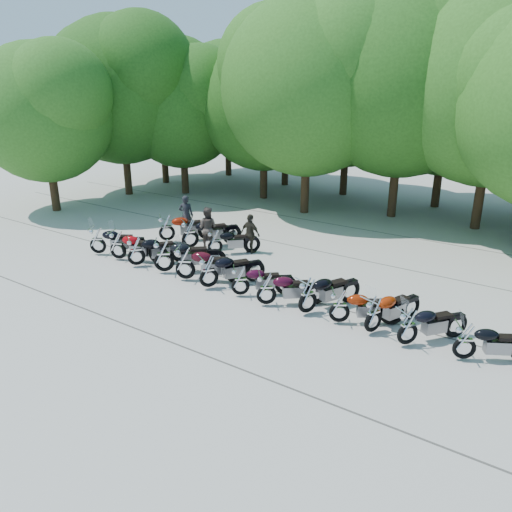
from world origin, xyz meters
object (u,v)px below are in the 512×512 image
Objects in this scene: motorcycle_4 at (185,262)px; rider_1 at (207,228)px; motorcycle_10 at (374,313)px; rider_0 at (186,215)px; motorcycle_1 at (118,244)px; motorcycle_0 at (97,239)px; motorcycle_7 at (266,288)px; motorcycle_3 at (164,254)px; motorcycle_13 at (167,227)px; motorcycle_9 at (340,305)px; motorcycle_2 at (136,250)px; motorcycle_15 at (215,241)px; motorcycle_8 at (308,294)px; motorcycle_5 at (209,271)px; motorcycle_14 at (190,233)px; motorcycle_12 at (465,340)px; motorcycle_6 at (240,280)px; rider_2 at (250,234)px; motorcycle_11 at (408,326)px.

motorcycle_4 is 1.39× the size of rider_1.
motorcycle_10 is 1.21× the size of rider_0.
motorcycle_1 is 1.33× the size of rider_1.
motorcycle_7 is at bearing -123.35° from motorcycle_0.
rider_1 reaches higher than motorcycle_3.
motorcycle_7 is 7.72m from motorcycle_13.
motorcycle_9 is 0.86× the size of motorcycle_13.
motorcycle_2 is 3.16m from motorcycle_15.
motorcycle_8 reaches higher than motorcycle_9.
motorcycle_5 is at bearing -135.60° from motorcycle_3.
motorcycle_10 is at bearing -154.17° from motorcycle_15.
motorcycle_15 is (3.89, 2.67, -0.06)m from motorcycle_0.
motorcycle_10 is 8.22m from motorcycle_15.
motorcycle_14 is (-5.66, 2.82, 0.11)m from motorcycle_7.
motorcycle_4 is at bearing -144.42° from motorcycle_2.
motorcycle_3 is 1.19× the size of motorcycle_7.
motorcycle_1 is 4.73m from motorcycle_5.
motorcycle_12 is 1.15× the size of rider_1.
motorcycle_2 is at bearing 60.03° from motorcycle_12.
motorcycle_12 is 13.67m from rider_0.
motorcycle_5 is 1.25m from motorcycle_6.
motorcycle_4 is 1.18× the size of motorcycle_9.
rider_2 is at bearing 37.86° from motorcycle_12.
motorcycle_11 is at bearing -111.41° from motorcycle_1.
rider_2 is at bearing -8.07° from motorcycle_10.
motorcycle_5 reaches higher than motorcycle_8.
motorcycle_0 is 0.99× the size of motorcycle_8.
rider_1 is (1.93, 3.12, 0.22)m from motorcycle_1.
motorcycle_9 is at bearing -122.12° from motorcycle_0.
motorcycle_4 reaches higher than motorcycle_12.
motorcycle_3 is at bearing 20.23° from motorcycle_10.
motorcycle_14 reaches higher than motorcycle_11.
rider_0 is (-13.03, 4.13, 0.34)m from motorcycle_12.
motorcycle_4 reaches higher than motorcycle_0.
motorcycle_2 is 0.99× the size of motorcycle_5.
motorcycle_12 is (2.44, -0.04, -0.05)m from motorcycle_10.
motorcycle_7 is at bearing -133.49° from motorcycle_3.
rider_0 reaches higher than motorcycle_8.
rider_2 is at bearing -85.25° from motorcycle_0.
motorcycle_0 is 1.11× the size of motorcycle_6.
rider_2 reaches higher than motorcycle_3.
motorcycle_5 reaches higher than motorcycle_0.
rider_0 is (-9.57, 4.08, 0.33)m from motorcycle_9.
motorcycle_3 is 1.58× the size of rider_2.
motorcycle_8 reaches higher than motorcycle_12.
motorcycle_0 is 0.93× the size of motorcycle_4.
motorcycle_13 is (-4.79, 2.94, 0.03)m from motorcycle_5.
motorcycle_4 is 2.39m from motorcycle_6.
motorcycle_1 is 1.45× the size of rider_2.
motorcycle_2 is at bearing 57.63° from motorcycle_9.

